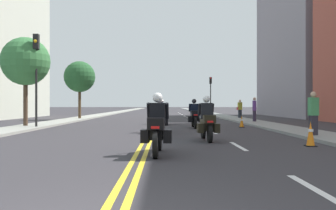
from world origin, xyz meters
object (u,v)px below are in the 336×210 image
object	(u,v)px
traffic_light_far	(211,89)
motorcycle_2	(159,118)
motorcycle_0	(157,129)
pedestrian_2	(240,109)
traffic_light_near	(36,64)
motorcycle_3	(194,116)
pedestrian_0	(313,114)
pedestrian_1	(254,110)
motorcycle_4	(162,114)
motorcycle_1	(207,123)
street_tree_1	(25,62)
traffic_cone_1	(311,134)
traffic_cone_0	(242,122)
street_tree_0	(80,77)

from	to	relation	value
traffic_light_far	motorcycle_2	bearing A→B (deg)	-102.01
motorcycle_0	pedestrian_2	distance (m)	24.35
traffic_light_near	traffic_light_far	bearing A→B (deg)	63.26
motorcycle_3	motorcycle_0	bearing A→B (deg)	-100.15
pedestrian_0	pedestrian_1	size ratio (longest dim) A/B	1.00
motorcycle_4	traffic_light_near	world-z (taller)	traffic_light_near
motorcycle_1	motorcycle_4	distance (m)	11.29
motorcycle_1	motorcycle_3	world-z (taller)	motorcycle_1
pedestrian_0	pedestrian_1	distance (m)	11.64
traffic_light_far	traffic_light_near	bearing A→B (deg)	-116.74
pedestrian_2	street_tree_1	size ratio (longest dim) A/B	0.34
traffic_cone_1	pedestrian_1	world-z (taller)	pedestrian_1
traffic_cone_0	traffic_light_near	xyz separation A→B (m)	(-11.27, -1.00, 3.15)
motorcycle_2	traffic_cone_0	size ratio (longest dim) A/B	3.23
motorcycle_1	motorcycle_3	size ratio (longest dim) A/B	0.96
motorcycle_0	street_tree_1	size ratio (longest dim) A/B	0.44
traffic_light_near	pedestrian_1	size ratio (longest dim) A/B	2.82
traffic_cone_0	traffic_light_far	distance (m)	24.03
motorcycle_3	traffic_light_near	distance (m)	9.01
motorcycle_4	traffic_light_near	distance (m)	8.53
traffic_cone_1	pedestrian_2	distance (m)	21.54
motorcycle_1	motorcycle_4	xyz separation A→B (m)	(-1.68, 11.17, 0.02)
pedestrian_1	street_tree_1	size ratio (longest dim) A/B	0.36
motorcycle_0	pedestrian_2	bearing A→B (deg)	76.05
street_tree_0	pedestrian_1	bearing A→B (deg)	-23.39
motorcycle_3	traffic_cone_1	world-z (taller)	motorcycle_3
motorcycle_2	traffic_cone_0	world-z (taller)	motorcycle_2
motorcycle_0	traffic_cone_0	bearing A→B (deg)	70.66
motorcycle_1	pedestrian_0	world-z (taller)	pedestrian_0
traffic_cone_1	motorcycle_1	bearing A→B (deg)	150.04
motorcycle_3	traffic_cone_1	bearing A→B (deg)	-72.78
traffic_light_near	pedestrian_0	size ratio (longest dim) A/B	2.81
traffic_light_near	street_tree_1	bearing A→B (deg)	137.31
motorcycle_1	street_tree_0	xyz separation A→B (m)	(-8.74, 18.50, 3.00)
motorcycle_2	motorcycle_3	bearing A→B (deg)	57.14
motorcycle_2	traffic_cone_1	size ratio (longest dim) A/B	2.78
motorcycle_4	traffic_light_far	distance (m)	21.34
traffic_light_far	pedestrian_1	distance (m)	19.06
pedestrian_1	street_tree_0	xyz separation A→B (m)	(-13.55, 5.86, 2.73)
traffic_light_near	street_tree_0	distance (m)	11.78
motorcycle_1	pedestrian_1	bearing A→B (deg)	67.08
traffic_light_far	pedestrian_2	world-z (taller)	traffic_light_far
motorcycle_2	traffic_cone_0	xyz separation A→B (m)	(4.63, 3.76, -0.34)
motorcycle_2	street_tree_1	size ratio (longest dim) A/B	0.43
motorcycle_4	traffic_light_far	xyz separation A→B (m)	(5.79, 20.38, 2.53)
motorcycle_2	street_tree_0	distance (m)	16.40
traffic_light_near	traffic_cone_0	bearing A→B (deg)	5.08
motorcycle_1	street_tree_0	distance (m)	20.68
motorcycle_1	traffic_light_near	xyz separation A→B (m)	(-8.40, 6.72, 2.83)
motorcycle_2	street_tree_0	size ratio (longest dim) A/B	0.43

